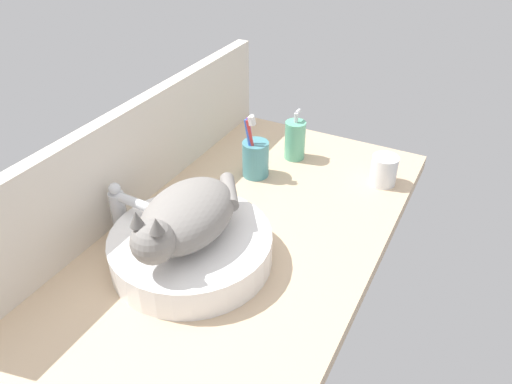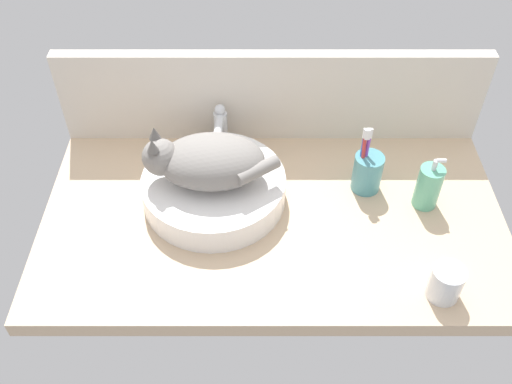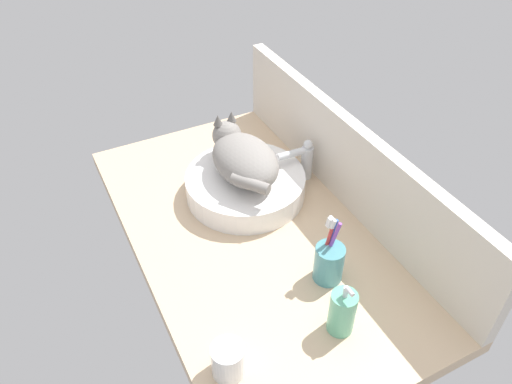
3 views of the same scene
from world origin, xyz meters
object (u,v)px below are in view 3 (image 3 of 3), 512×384
object	(u,v)px
sink_basin	(245,185)
soap_dispenser	(342,312)
cat	(243,157)
water_glass	(228,361)
toothbrush_cup	(329,262)
faucet	(304,159)

from	to	relation	value
sink_basin	soap_dispenser	world-z (taller)	soap_dispenser
soap_dispenser	cat	bearing A→B (deg)	178.37
sink_basin	water_glass	xyz separation A→B (cm)	(50.23, -28.55, 0.01)
toothbrush_cup	water_glass	bearing A→B (deg)	-69.40
cat	toothbrush_cup	xyz separation A→B (cm)	(39.32, 4.20, -7.36)
sink_basin	cat	bearing A→B (deg)	-175.73
toothbrush_cup	water_glass	distance (cm)	34.93
faucet	water_glass	bearing A→B (deg)	-44.10
cat	soap_dispenser	bearing A→B (deg)	-1.63
cat	soap_dispenser	xyz separation A→B (cm)	(53.31, -1.52, -7.00)
faucet	water_glass	distance (cm)	68.86
sink_basin	cat	world-z (taller)	cat
cat	toothbrush_cup	bearing A→B (deg)	6.09
sink_basin	soap_dispenser	size ratio (longest dim) A/B	2.38
faucet	toothbrush_cup	world-z (taller)	toothbrush_cup
toothbrush_cup	sink_basin	bearing A→B (deg)	-173.84
sink_basin	toothbrush_cup	world-z (taller)	toothbrush_cup
soap_dispenser	toothbrush_cup	xyz separation A→B (cm)	(-13.98, 5.71, -0.35)
faucet	water_glass	size ratio (longest dim) A/B	1.68
faucet	soap_dispenser	distance (cm)	55.23
faucet	toothbrush_cup	bearing A→B (deg)	-22.29
soap_dispenser	faucet	bearing A→B (deg)	157.73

